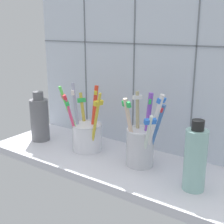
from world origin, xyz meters
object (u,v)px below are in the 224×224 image
object	(u,v)px
toothbrush_cup_left	(86,133)
toothbrush_cup_right	(141,143)
soap_bottle	(195,159)
ceramic_vase	(40,119)

from	to	relation	value
toothbrush_cup_left	toothbrush_cup_right	distance (cm)	16.24
toothbrush_cup_right	soap_bottle	xyz separation A→B (cm)	(13.88, -3.39, 1.04)
soap_bottle	toothbrush_cup_left	bearing A→B (deg)	173.55
ceramic_vase	soap_bottle	xyz separation A→B (cm)	(45.52, -1.57, 0.23)
toothbrush_cup_left	soap_bottle	xyz separation A→B (cm)	(30.09, -3.40, 2.00)
toothbrush_cup_right	toothbrush_cup_left	bearing A→B (deg)	179.96
toothbrush_cup_left	toothbrush_cup_right	world-z (taller)	toothbrush_cup_right
toothbrush_cup_left	ceramic_vase	world-z (taller)	toothbrush_cup_left
ceramic_vase	soap_bottle	distance (cm)	45.55
toothbrush_cup_left	soap_bottle	size ratio (longest dim) A/B	1.23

